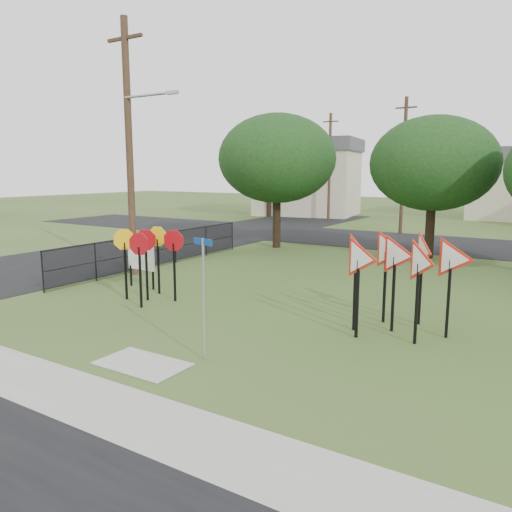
{
  "coord_description": "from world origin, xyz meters",
  "views": [
    {
      "loc": [
        7.65,
        -9.87,
        4.19
      ],
      "look_at": [
        -0.44,
        3.0,
        1.6
      ],
      "focal_mm": 35.0,
      "sensor_mm": 36.0,
      "label": 1
    }
  ],
  "objects": [
    {
      "name": "info_board",
      "position": [
        -5.3,
        2.93,
        1.1
      ],
      "size": [
        1.33,
        0.1,
        1.66
      ],
      "color": "black",
      "rests_on": "ground"
    },
    {
      "name": "street_name_sign",
      "position": [
        1.01,
        -1.46,
        1.6
      ],
      "size": [
        0.57,
        0.12,
        2.76
      ],
      "color": "#9B9EA3",
      "rests_on": "ground"
    },
    {
      "name": "tree_far_left",
      "position": [
        -16.0,
        30.0,
        5.17
      ],
      "size": [
        6.8,
        6.8,
        7.73
      ],
      "color": "black",
      "rests_on": "ground"
    },
    {
      "name": "fence_run",
      "position": [
        -7.6,
        6.25,
        0.78
      ],
      "size": [
        0.05,
        11.55,
        1.5
      ],
      "color": "black",
      "rests_on": "ground"
    },
    {
      "name": "tree_near_mid",
      "position": [
        2.0,
        15.0,
        4.54
      ],
      "size": [
        6.0,
        6.0,
        6.8
      ],
      "color": "black",
      "rests_on": "ground"
    },
    {
      "name": "ground",
      "position": [
        0.0,
        0.0,
        0.0
      ],
      "size": [
        140.0,
        140.0,
        0.0
      ],
      "primitive_type": "plane",
      "color": "#34511E"
    },
    {
      "name": "curb_pad",
      "position": [
        0.0,
        -2.4,
        0.01
      ],
      "size": [
        2.0,
        1.2,
        0.02
      ],
      "primitive_type": "cube",
      "color": "#9A9A92",
      "rests_on": "ground"
    },
    {
      "name": "far_pole_a",
      "position": [
        -2.0,
        24.0,
        4.6
      ],
      "size": [
        1.4,
        0.24,
        9.0
      ],
      "color": "#4B3323",
      "rests_on": "ground"
    },
    {
      "name": "far_pole_c",
      "position": [
        -10.0,
        30.0,
        4.6
      ],
      "size": [
        1.4,
        0.24,
        9.0
      ],
      "color": "#4B3323",
      "rests_on": "ground"
    },
    {
      "name": "planting_strip",
      "position": [
        0.0,
        -5.4,
        0.01
      ],
      "size": [
        30.0,
        0.8,
        0.02
      ],
      "primitive_type": "cube",
      "color": "#34511E",
      "rests_on": "ground"
    },
    {
      "name": "stop_sign_cluster",
      "position": [
        -3.78,
        1.76,
        1.76
      ],
      "size": [
        2.1,
        1.81,
        2.36
      ],
      "color": "black",
      "rests_on": "ground"
    },
    {
      "name": "tree_near_left",
      "position": [
        -6.0,
        14.0,
        4.86
      ],
      "size": [
        6.4,
        6.4,
        7.27
      ],
      "color": "black",
      "rests_on": "ground"
    },
    {
      "name": "street_far",
      "position": [
        0.0,
        20.0,
        0.01
      ],
      "size": [
        60.0,
        8.0,
        0.02
      ],
      "primitive_type": "cube",
      "color": "black",
      "rests_on": "ground"
    },
    {
      "name": "house_left",
      "position": [
        -14.0,
        34.0,
        3.65
      ],
      "size": [
        10.58,
        8.88,
        7.2
      ],
      "color": "beige",
      "rests_on": "ground"
    },
    {
      "name": "yield_sign_cluster",
      "position": [
        4.02,
        2.78,
        1.93
      ],
      "size": [
        3.28,
        2.65,
        2.64
      ],
      "color": "black",
      "rests_on": "ground"
    },
    {
      "name": "utility_pole_main",
      "position": [
        -7.24,
        4.5,
        5.21
      ],
      "size": [
        3.55,
        0.33,
        10.0
      ],
      "color": "#4B3323",
      "rests_on": "ground"
    },
    {
      "name": "sidewalk",
      "position": [
        0.0,
        -4.2,
        0.01
      ],
      "size": [
        30.0,
        1.6,
        0.02
      ],
      "primitive_type": "cube",
      "color": "#9A9A92",
      "rests_on": "ground"
    },
    {
      "name": "street_left",
      "position": [
        -12.0,
        10.0,
        0.01
      ],
      "size": [
        8.0,
        50.0,
        0.02
      ],
      "primitive_type": "cube",
      "color": "black",
      "rests_on": "ground"
    }
  ]
}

